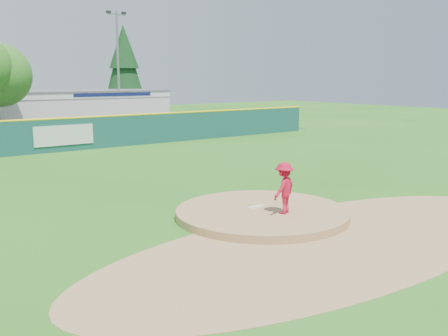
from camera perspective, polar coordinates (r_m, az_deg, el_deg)
ground at (r=16.05m, az=4.34°, el=-5.59°), size 120.00×120.00×0.00m
pitchers_mound at (r=16.05m, az=4.34°, el=-5.59°), size 5.50×5.50×0.50m
pitching_rubber at (r=16.20m, az=3.65°, el=-4.44°), size 0.60×0.15×0.04m
infield_dirt_arc at (r=14.05m, az=12.55°, el=-8.11°), size 15.40×15.40×0.01m
parking_lot at (r=40.12m, az=-22.17°, el=3.24°), size 44.00×16.00×0.02m
pitcher at (r=15.41m, az=6.86°, el=-2.28°), size 1.17×0.90×1.60m
van at (r=37.38m, az=-12.71°, el=4.43°), size 5.62×3.47×1.45m
pool_building_grp at (r=46.55m, az=-16.78°, el=6.48°), size 15.20×8.20×3.31m
fence_banners at (r=30.48m, az=-23.56°, el=3.04°), size 10.09×0.04×1.20m
outfield_fence at (r=31.44m, az=-17.96°, el=3.75°), size 40.00×0.14×2.07m
conifer_tree at (r=52.94m, az=-11.33°, el=11.31°), size 4.40×4.40×9.50m
light_pole_right at (r=44.90m, az=-12.01°, el=11.52°), size 1.75×0.25×10.00m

